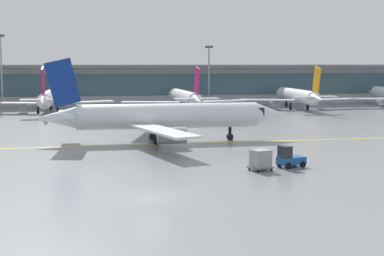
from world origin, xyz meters
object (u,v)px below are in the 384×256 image
apron_light_mast_1 (1,69)px  apron_light_mast_2 (209,73)px  gate_airplane_2 (48,99)px  cargo_dolly_lead (261,159)px  baggage_tug (289,158)px  taxiing_regional_jet (166,117)px  gate_airplane_3 (185,98)px  gate_airplane_4 (297,96)px

apron_light_mast_1 → apron_light_mast_2: (45.64, 0.93, -1.07)m
gate_airplane_2 → cargo_dolly_lead: 69.54m
apron_light_mast_2 → baggage_tug: bearing=-95.3°
baggage_tug → cargo_dolly_lead: bearing=180.0°
taxiing_regional_jet → apron_light_mast_2: bearing=71.9°
baggage_tug → cargo_dolly_lead: baggage_tug is taller
gate_airplane_3 → cargo_dolly_lead: size_ratio=11.49×
gate_airplane_2 → apron_light_mast_1: bearing=46.3°
gate_airplane_2 → gate_airplane_4: 52.81m
gate_airplane_4 → taxiing_regional_jet: bearing=144.1°
gate_airplane_4 → cargo_dolly_lead: bearing=158.3°
cargo_dolly_lead → gate_airplane_2: bearing=93.9°
gate_airplane_3 → cargo_dolly_lead: gate_airplane_3 is taller
taxiing_regional_jet → baggage_tug: bearing=-64.4°
gate_airplane_4 → baggage_tug: 68.43m
gate_airplane_2 → apron_light_mast_2: bearing=-74.9°
cargo_dolly_lead → apron_light_mast_1: 82.76m
gate_airplane_2 → gate_airplane_4: (52.81, 0.02, 0.00)m
taxiing_regional_jet → cargo_dolly_lead: taxiing_regional_jet is taller
gate_airplane_3 → cargo_dolly_lead: 62.74m
taxiing_regional_jet → cargo_dolly_lead: (6.52, -19.92, -2.12)m
gate_airplane_2 → taxiing_regional_jet: 48.60m
taxiing_regional_jet → apron_light_mast_1: (-29.06, 54.40, 5.54)m
baggage_tug → apron_light_mast_2: (6.91, 74.27, 6.75)m
baggage_tug → taxiing_regional_jet: bearing=99.8°
gate_airplane_3 → apron_light_mast_2: (7.60, 12.58, 4.81)m
cargo_dolly_lead → apron_light_mast_2: (10.05, 75.25, 6.59)m
baggage_tug → apron_light_mast_1: size_ratio=0.18×
cargo_dolly_lead → gate_airplane_3: bearing=70.5°
cargo_dolly_lead → gate_airplane_4: bearing=49.6°
gate_airplane_3 → baggage_tug: 61.72m
apron_light_mast_2 → cargo_dolly_lead: bearing=-97.6°
gate_airplane_3 → taxiing_regional_jet: taxiing_regional_jet is taller
gate_airplane_4 → apron_light_mast_1: 64.23m
taxiing_regional_jet → gate_airplane_2: bearing=111.1°
baggage_tug → apron_light_mast_2: bearing=67.4°
gate_airplane_3 → gate_airplane_4: 25.31m
gate_airplane_4 → baggage_tug: size_ratio=9.81×
apron_light_mast_1 → cargo_dolly_lead: bearing=-64.4°
gate_airplane_4 → taxiing_regional_jet: size_ratio=0.89×
baggage_tug → apron_light_mast_2: 74.90m
apron_light_mast_2 → apron_light_mast_1: bearing=-178.8°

